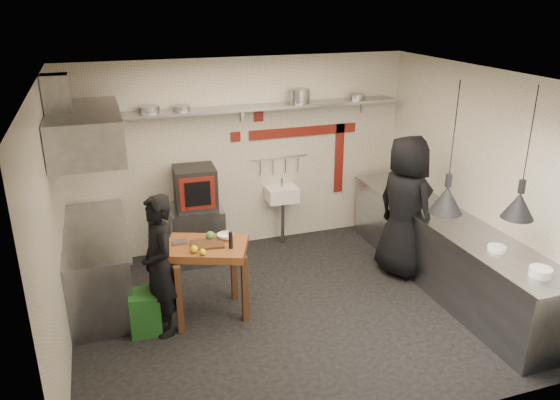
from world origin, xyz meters
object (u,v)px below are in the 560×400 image
object	(u,v)px
combi_oven	(195,187)
chef_left	(160,266)
oven_stand	(197,234)
green_bin	(146,312)
prep_table	(208,280)
chef_right	(405,207)

from	to	relation	value
combi_oven	chef_left	world-z (taller)	chef_left
oven_stand	combi_oven	distance (m)	0.69
combi_oven	green_bin	world-z (taller)	combi_oven
prep_table	chef_right	world-z (taller)	chef_right
chef_right	combi_oven	bearing A→B (deg)	48.93
combi_oven	chef_right	distance (m)	2.87
combi_oven	prep_table	size ratio (longest dim) A/B	0.63
prep_table	chef_right	xyz separation A→B (m)	(2.72, 0.21, 0.51)
prep_table	green_bin	bearing A→B (deg)	-149.16
green_bin	chef_left	bearing A→B (deg)	-9.39
green_bin	chef_left	xyz separation A→B (m)	(0.19, -0.03, 0.57)
combi_oven	green_bin	xyz separation A→B (m)	(-0.91, -1.65, -0.84)
combi_oven	prep_table	bearing A→B (deg)	-93.62
chef_left	chef_right	world-z (taller)	chef_right
chef_right	oven_stand	bearing A→B (deg)	49.53
oven_stand	prep_table	bearing A→B (deg)	-93.20
chef_right	chef_left	bearing A→B (deg)	82.49
oven_stand	prep_table	distance (m)	1.50
chef_left	chef_right	distance (m)	3.30
chef_right	green_bin	bearing A→B (deg)	81.61
oven_stand	prep_table	size ratio (longest dim) A/B	0.87
combi_oven	chef_left	size ratio (longest dim) A/B	0.35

